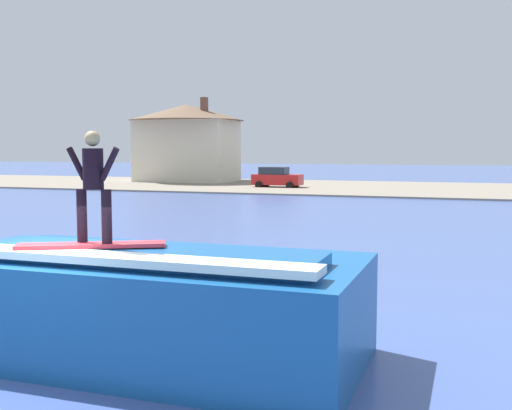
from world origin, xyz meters
name	(u,v)px	position (x,y,z in m)	size (l,w,h in m)	color
ground_plane	(49,367)	(0.00, 0.00, 0.00)	(260.00, 260.00, 0.00)	#41599A
wave_crest	(153,305)	(1.34, 0.93, 0.88)	(6.71, 3.22, 1.86)	#19599D
surfboard	(91,245)	(0.55, 0.40, 1.89)	(2.22, 1.40, 0.06)	#D8333F
surfer	(93,181)	(0.57, 0.46, 2.90)	(0.95, 0.32, 1.75)	black
shoreline_bank	(396,188)	(0.00, 45.89, 0.06)	(120.00, 20.37, 0.13)	gray
car_near_shore	(277,178)	(-9.87, 43.36, 0.95)	(4.24, 2.10, 1.86)	red
house_with_chimney	(187,137)	(-21.44, 49.71, 4.65)	(11.72, 11.72, 8.50)	beige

